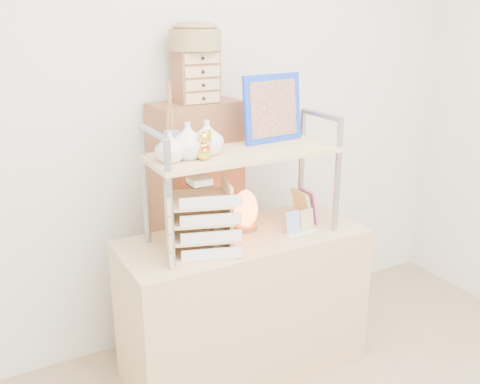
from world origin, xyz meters
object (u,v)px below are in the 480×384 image
object	(u,v)px
desk	(244,304)
cabinet	(198,227)
salt_lamp	(245,210)
letter_tray	(200,223)

from	to	relation	value
desk	cabinet	size ratio (longest dim) A/B	0.89
cabinet	desk	bearing A→B (deg)	-84.49
desk	salt_lamp	xyz separation A→B (m)	(0.04, 0.07, 0.48)
desk	letter_tray	xyz separation A→B (m)	(-0.26, -0.06, 0.51)
cabinet	letter_tray	world-z (taller)	cabinet
salt_lamp	letter_tray	bearing A→B (deg)	-156.81
desk	salt_lamp	world-z (taller)	salt_lamp
desk	cabinet	xyz separation A→B (m)	(-0.08, 0.37, 0.30)
cabinet	letter_tray	distance (m)	0.52
letter_tray	cabinet	bearing A→B (deg)	67.26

